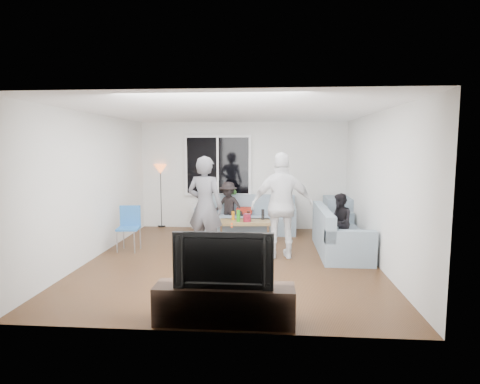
# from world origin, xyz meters

# --- Properties ---
(floor) EXTENTS (5.00, 5.50, 0.04)m
(floor) POSITION_xyz_m (0.00, 0.00, -0.02)
(floor) COLOR #56351C
(floor) RESTS_ON ground
(ceiling) EXTENTS (5.00, 5.50, 0.04)m
(ceiling) POSITION_xyz_m (0.00, 0.00, 2.62)
(ceiling) COLOR white
(ceiling) RESTS_ON ground
(wall_back) EXTENTS (5.00, 0.04, 2.60)m
(wall_back) POSITION_xyz_m (0.00, 2.77, 1.30)
(wall_back) COLOR silver
(wall_back) RESTS_ON ground
(wall_front) EXTENTS (5.00, 0.04, 2.60)m
(wall_front) POSITION_xyz_m (0.00, -2.77, 1.30)
(wall_front) COLOR silver
(wall_front) RESTS_ON ground
(wall_left) EXTENTS (0.04, 5.50, 2.60)m
(wall_left) POSITION_xyz_m (-2.52, 0.00, 1.30)
(wall_left) COLOR silver
(wall_left) RESTS_ON ground
(wall_right) EXTENTS (0.04, 5.50, 2.60)m
(wall_right) POSITION_xyz_m (2.52, 0.00, 1.30)
(wall_right) COLOR silver
(wall_right) RESTS_ON ground
(window_frame) EXTENTS (1.62, 0.06, 1.47)m
(window_frame) POSITION_xyz_m (-0.60, 2.69, 1.55)
(window_frame) COLOR white
(window_frame) RESTS_ON wall_back
(window_glass) EXTENTS (1.50, 0.02, 1.35)m
(window_glass) POSITION_xyz_m (-0.60, 2.65, 1.55)
(window_glass) COLOR black
(window_glass) RESTS_ON window_frame
(window_mullion) EXTENTS (0.05, 0.03, 1.35)m
(window_mullion) POSITION_xyz_m (-0.60, 2.64, 1.55)
(window_mullion) COLOR white
(window_mullion) RESTS_ON window_frame
(radiator) EXTENTS (1.30, 0.12, 0.62)m
(radiator) POSITION_xyz_m (-0.60, 2.65, 0.31)
(radiator) COLOR silver
(radiator) RESTS_ON floor
(potted_plant) EXTENTS (0.23, 0.20, 0.36)m
(potted_plant) POSITION_xyz_m (-0.23, 2.62, 0.80)
(potted_plant) COLOR #3B722D
(potted_plant) RESTS_ON radiator
(vase) EXTENTS (0.22, 0.22, 0.19)m
(vase) POSITION_xyz_m (-0.68, 2.62, 0.72)
(vase) COLOR silver
(vase) RESTS_ON radiator
(sofa_back_section) EXTENTS (2.30, 0.85, 0.85)m
(sofa_back_section) POSITION_xyz_m (0.11, 2.27, 0.42)
(sofa_back_section) COLOR gray
(sofa_back_section) RESTS_ON floor
(sofa_right_section) EXTENTS (2.00, 0.85, 0.85)m
(sofa_right_section) POSITION_xyz_m (2.02, 0.65, 0.42)
(sofa_right_section) COLOR gray
(sofa_right_section) RESTS_ON floor
(sofa_corner) EXTENTS (0.85, 0.85, 0.85)m
(sofa_corner) POSITION_xyz_m (2.37, 2.27, 0.42)
(sofa_corner) COLOR gray
(sofa_corner) RESTS_ON floor
(cushion_yellow) EXTENTS (0.39, 0.33, 0.14)m
(cushion_yellow) POSITION_xyz_m (-0.89, 2.25, 0.51)
(cushion_yellow) COLOR gold
(cushion_yellow) RESTS_ON sofa_back_section
(cushion_red) EXTENTS (0.37, 0.31, 0.13)m
(cushion_red) POSITION_xyz_m (0.07, 2.33, 0.51)
(cushion_red) COLOR maroon
(cushion_red) RESTS_ON sofa_back_section
(coffee_table) EXTENTS (1.15, 0.69, 0.40)m
(coffee_table) POSITION_xyz_m (0.14, 1.62, 0.20)
(coffee_table) COLOR olive
(coffee_table) RESTS_ON floor
(pitcher) EXTENTS (0.17, 0.17, 0.17)m
(pitcher) POSITION_xyz_m (0.18, 1.52, 0.49)
(pitcher) COLOR maroon
(pitcher) RESTS_ON coffee_table
(side_chair) EXTENTS (0.45, 0.45, 0.86)m
(side_chair) POSITION_xyz_m (-2.05, 0.45, 0.43)
(side_chair) COLOR #2865AF
(side_chair) RESTS_ON floor
(floor_lamp) EXTENTS (0.32, 0.32, 1.56)m
(floor_lamp) POSITION_xyz_m (-2.05, 2.76, 0.78)
(floor_lamp) COLOR orange
(floor_lamp) RESTS_ON floor
(player_left) EXTENTS (0.76, 0.59, 1.84)m
(player_left) POSITION_xyz_m (-0.51, 0.21, 0.92)
(player_left) COLOR #4A4A4F
(player_left) RESTS_ON floor
(player_right) EXTENTS (1.16, 0.56, 1.91)m
(player_right) POSITION_xyz_m (0.89, 0.21, 0.96)
(player_right) COLOR silver
(player_right) RESTS_ON floor
(spectator_right) EXTENTS (0.47, 0.58, 1.12)m
(spectator_right) POSITION_xyz_m (2.02, 0.80, 0.56)
(spectator_right) COLOR black
(spectator_right) RESTS_ON floor
(spectator_back) EXTENTS (0.87, 0.66, 1.19)m
(spectator_back) POSITION_xyz_m (-0.31, 2.30, 0.59)
(spectator_back) COLOR black
(spectator_back) RESTS_ON floor
(tv_console) EXTENTS (1.60, 0.40, 0.44)m
(tv_console) POSITION_xyz_m (0.16, -2.50, 0.22)
(tv_console) COLOR #322219
(tv_console) RESTS_ON floor
(television) EXTENTS (1.12, 0.15, 0.64)m
(television) POSITION_xyz_m (0.16, -2.50, 0.76)
(television) COLOR black
(television) RESTS_ON tv_console
(bottle_c) EXTENTS (0.07, 0.07, 0.18)m
(bottle_c) POSITION_xyz_m (0.20, 1.81, 0.49)
(bottle_c) COLOR black
(bottle_c) RESTS_ON coffee_table
(bottle_e) EXTENTS (0.07, 0.07, 0.23)m
(bottle_e) POSITION_xyz_m (0.52, 1.77, 0.52)
(bottle_e) COLOR black
(bottle_e) RESTS_ON coffee_table
(bottle_b) EXTENTS (0.08, 0.08, 0.25)m
(bottle_b) POSITION_xyz_m (-0.00, 1.50, 0.53)
(bottle_b) COLOR #26931A
(bottle_b) RESTS_ON coffee_table
(bottle_a) EXTENTS (0.07, 0.07, 0.19)m
(bottle_a) POSITION_xyz_m (-0.14, 1.69, 0.50)
(bottle_a) COLOR orange
(bottle_a) RESTS_ON coffee_table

